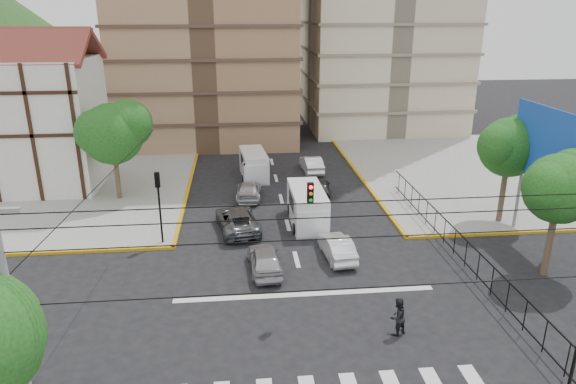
{
  "coord_description": "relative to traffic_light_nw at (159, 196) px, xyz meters",
  "views": [
    {
      "loc": [
        -3.08,
        -20.94,
        13.33
      ],
      "look_at": [
        -0.46,
        5.23,
        4.0
      ],
      "focal_mm": 32.0,
      "sensor_mm": 36.0,
      "label": 1
    }
  ],
  "objects": [
    {
      "name": "stop_line",
      "position": [
        7.8,
        -6.6,
        -3.11
      ],
      "size": [
        13.0,
        0.4,
        0.01
      ],
      "primitive_type": "cube",
      "color": "silver",
      "rests_on": "ground"
    },
    {
      "name": "van_left_lane",
      "position": [
        5.97,
        12.43,
        -2.04
      ],
      "size": [
        2.37,
        5.07,
        2.21
      ],
      "rotation": [
        0.0,
        0.0,
        0.09
      ],
      "color": "silver",
      "rests_on": "ground"
    },
    {
      "name": "park_fence",
      "position": [
        16.8,
        -3.3,
        -3.11
      ],
      "size": [
        0.1,
        22.5,
        1.66
      ],
      "primitive_type": null,
      "color": "black",
      "rests_on": "ground"
    },
    {
      "name": "car_white_front_right",
      "position": [
        10.11,
        -2.75,
        -2.46
      ],
      "size": [
        1.73,
        4.08,
        1.31
      ],
      "primitive_type": "imported",
      "rotation": [
        0.0,
        0.0,
        3.23
      ],
      "color": "white",
      "rests_on": "ground"
    },
    {
      "name": "car_darkgrey_mid_right",
      "position": [
        10.72,
        7.46,
        -2.42
      ],
      "size": [
        2.18,
        4.26,
        1.39
      ],
      "primitive_type": "imported",
      "rotation": [
        0.0,
        0.0,
        3.01
      ],
      "color": "#262629",
      "rests_on": "ground"
    },
    {
      "name": "ground",
      "position": [
        7.8,
        -7.8,
        -3.11
      ],
      "size": [
        160.0,
        160.0,
        0.0
      ],
      "primitive_type": "plane",
      "color": "black",
      "rests_on": "ground"
    },
    {
      "name": "tudor_building",
      "position": [
        -11.2,
        12.2,
        2.14
      ],
      "size": [
        10.8,
        8.05,
        12.23
      ],
      "color": "silver",
      "rests_on": "ground"
    },
    {
      "name": "car_silver_front_left",
      "position": [
        5.94,
        -3.95,
        -2.42
      ],
      "size": [
        1.9,
        4.17,
        1.39
      ],
      "primitive_type": "imported",
      "rotation": [
        0.0,
        0.0,
        3.21
      ],
      "color": "#A8A7AC",
      "rests_on": "ground"
    },
    {
      "name": "tree_park_c",
      "position": [
        21.89,
        1.21,
        2.22
      ],
      "size": [
        4.65,
        3.8,
        7.25
      ],
      "color": "#473828",
      "rests_on": "ground"
    },
    {
      "name": "traffic_light_nw",
      "position": [
        0.0,
        0.0,
        0.0
      ],
      "size": [
        0.28,
        0.22,
        4.4
      ],
      "color": "black",
      "rests_on": "ground"
    },
    {
      "name": "sidewalk_nw",
      "position": [
        -12.2,
        12.2,
        -3.04
      ],
      "size": [
        26.0,
        26.0,
        0.15
      ],
      "primitive_type": "cube",
      "color": "gray",
      "rests_on": "ground"
    },
    {
      "name": "billboard",
      "position": [
        22.25,
        -1.8,
        2.89
      ],
      "size": [
        0.36,
        6.2,
        8.1
      ],
      "color": "slate",
      "rests_on": "ground"
    },
    {
      "name": "traffic_light_hanging",
      "position": [
        7.8,
        -9.84,
        2.79
      ],
      "size": [
        18.0,
        9.12,
        0.92
      ],
      "color": "black",
      "rests_on": "ground"
    },
    {
      "name": "sidewalk_ne",
      "position": [
        27.8,
        12.2,
        -3.04
      ],
      "size": [
        26.0,
        26.0,
        0.15
      ],
      "primitive_type": "cube",
      "color": "gray",
      "rests_on": "ground"
    },
    {
      "name": "car_silver_rear_left",
      "position": [
        5.41,
        7.6,
        -2.48
      ],
      "size": [
        2.08,
        4.49,
        1.27
      ],
      "primitive_type": "imported",
      "rotation": [
        0.0,
        0.0,
        3.07
      ],
      "color": "#BABABF",
      "rests_on": "ground"
    },
    {
      "name": "utility_pole_sw",
      "position": [
        -1.2,
        -16.8,
        1.65
      ],
      "size": [
        1.4,
        0.28,
        9.0
      ],
      "color": "slate",
      "rests_on": "ground"
    },
    {
      "name": "car_white_rear_right",
      "position": [
        11.03,
        13.72,
        -2.41
      ],
      "size": [
        1.72,
        4.36,
        1.41
      ],
      "primitive_type": "imported",
      "rotation": [
        0.0,
        0.0,
        3.2
      ],
      "color": "white",
      "rests_on": "ground"
    },
    {
      "name": "pedestrian_crosswalk",
      "position": [
        11.32,
        -10.27,
        -2.25
      ],
      "size": [
        1.05,
        0.98,
        1.73
      ],
      "primitive_type": "imported",
      "rotation": [
        0.0,
        0.0,
        3.64
      ],
      "color": "black",
      "rests_on": "ground"
    },
    {
      "name": "van_right_lane",
      "position": [
        9.09,
        2.04,
        -1.95
      ],
      "size": [
        2.22,
        5.32,
        2.39
      ],
      "rotation": [
        0.0,
        0.0,
        0.01
      ],
      "color": "silver",
      "rests_on": "ground"
    },
    {
      "name": "tree_tudor",
      "position": [
        -4.1,
        8.21,
        2.11
      ],
      "size": [
        5.39,
        4.4,
        7.43
      ],
      "color": "#473828",
      "rests_on": "ground"
    },
    {
      "name": "tree_park_a",
      "position": [
        20.88,
        -5.79,
        1.9
      ],
      "size": [
        4.41,
        3.6,
        6.83
      ],
      "color": "#473828",
      "rests_on": "ground"
    },
    {
      "name": "car_grey_mid_left",
      "position": [
        4.52,
        1.69,
        -2.41
      ],
      "size": [
        3.14,
        5.4,
        1.41
      ],
      "primitive_type": "imported",
      "rotation": [
        0.0,
        0.0,
        3.3
      ],
      "color": "#53575A",
      "rests_on": "ground"
    }
  ]
}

